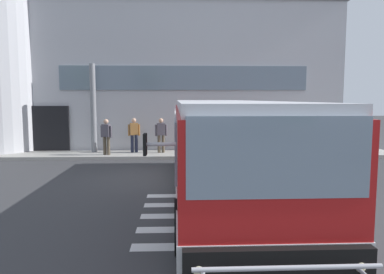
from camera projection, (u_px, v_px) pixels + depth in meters
name	position (u px, v px, depth m)	size (l,w,h in m)	color
ground_plane	(159.00, 178.00, 12.74)	(80.00, 90.00, 0.02)	#353538
bay_paint_stripes	(233.00, 215.00, 8.64)	(4.40, 3.96, 0.01)	silver
terminal_building	(157.00, 80.00, 23.79)	(20.22, 13.80, 7.97)	#B7B7BC
boarding_curb	(164.00, 155.00, 17.51)	(22.42, 2.00, 0.15)	#9E9B93
entry_support_column	(93.00, 108.00, 17.74)	(0.28, 0.28, 4.30)	slate
bus_main_foreground	(222.00, 151.00, 10.06)	(3.03, 11.52, 2.70)	red
passenger_near_column	(106.00, 135.00, 16.90)	(0.56, 0.34, 1.68)	#4C4233
passenger_by_doorway	(134.00, 133.00, 17.72)	(0.58, 0.31, 1.68)	#1E2338
passenger_at_curb_edge	(161.00, 133.00, 17.63)	(0.59, 0.41, 1.68)	#4C4233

